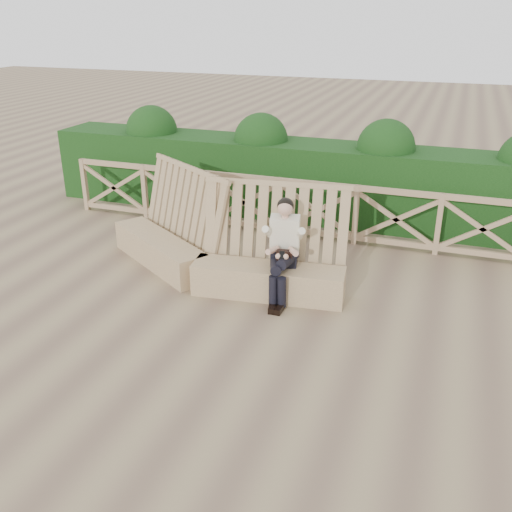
% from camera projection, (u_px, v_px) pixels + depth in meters
% --- Properties ---
extents(ground, '(60.00, 60.00, 0.00)m').
position_uv_depth(ground, '(251.00, 330.00, 7.62)').
color(ground, brown).
rests_on(ground, ground).
extents(bench, '(4.28, 1.89, 1.61)m').
position_uv_depth(bench, '(214.00, 254.00, 8.95)').
color(bench, '#927253').
rests_on(bench, ground).
extents(woman, '(0.48, 0.93, 1.50)m').
position_uv_depth(woman, '(283.00, 246.00, 8.19)').
color(woman, black).
rests_on(woman, ground).
extents(guardrail, '(10.10, 0.09, 1.10)m').
position_uv_depth(guardrail, '(317.00, 210.00, 10.42)').
color(guardrail, '#917854').
rests_on(guardrail, ground).
extents(hedge, '(12.00, 1.20, 1.50)m').
position_uv_depth(hedge, '(332.00, 183.00, 11.38)').
color(hedge, black).
rests_on(hedge, ground).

